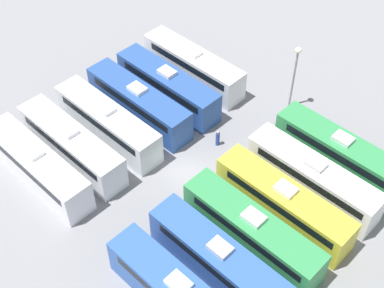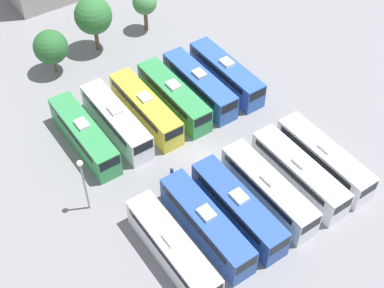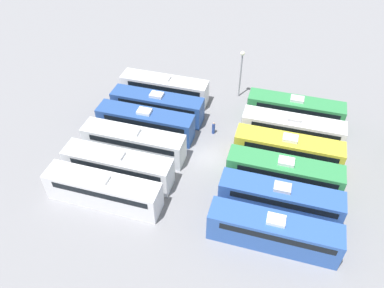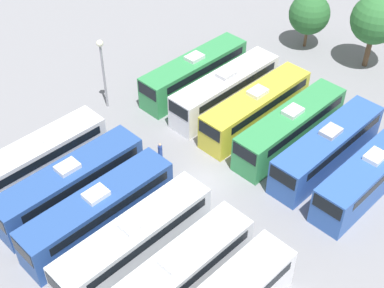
{
  "view_description": "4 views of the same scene",
  "coord_description": "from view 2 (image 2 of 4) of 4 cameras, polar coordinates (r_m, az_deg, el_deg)",
  "views": [
    {
      "loc": [
        21.42,
        21.26,
        34.41
      ],
      "look_at": [
        -0.79,
        -0.29,
        2.72
      ],
      "focal_mm": 50.0,
      "sensor_mm": 36.0,
      "label": 1
    },
    {
      "loc": [
        -22.83,
        -30.79,
        42.09
      ],
      "look_at": [
        -1.45,
        -0.01,
        2.97
      ],
      "focal_mm": 50.0,
      "sensor_mm": 36.0,
      "label": 2
    },
    {
      "loc": [
        30.03,
        6.82,
        29.64
      ],
      "look_at": [
        0.47,
        -1.8,
        1.94
      ],
      "focal_mm": 35.0,
      "sensor_mm": 36.0,
      "label": 3
    },
    {
      "loc": [
        20.17,
        -21.28,
        29.24
      ],
      "look_at": [
        -1.38,
        0.26,
        2.93
      ],
      "focal_mm": 50.0,
      "sensor_mm": 36.0,
      "label": 4
    }
  ],
  "objects": [
    {
      "name": "tree_1",
      "position": [
        69.63,
        -10.5,
        13.31
      ],
      "size": [
        4.76,
        4.76,
        7.48
      ],
      "color": "brown",
      "rests_on": "ground_plane"
    },
    {
      "name": "bus_8",
      "position": [
        60.11,
        -4.98,
        3.87
      ],
      "size": [
        2.62,
        11.68,
        3.54
      ],
      "color": "gold",
      "rests_on": "ground_plane"
    },
    {
      "name": "bus_3",
      "position": [
        52.4,
        8.1,
        -4.77
      ],
      "size": [
        2.62,
        11.68,
        3.54
      ],
      "color": "silver",
      "rests_on": "ground_plane"
    },
    {
      "name": "tree_2",
      "position": [
        73.05,
        -5.07,
        14.76
      ],
      "size": [
        3.23,
        3.23,
        5.84
      ],
      "color": "brown",
      "rests_on": "ground_plane"
    },
    {
      "name": "bus_0",
      "position": [
        47.99,
        -2.11,
        -11.03
      ],
      "size": [
        2.62,
        11.68,
        3.54
      ],
      "color": "silver",
      "rests_on": "ground_plane"
    },
    {
      "name": "bus_2",
      "position": [
        50.72,
        4.92,
        -6.71
      ],
      "size": [
        2.62,
        11.68,
        3.54
      ],
      "color": "#284C93",
      "rests_on": "ground_plane"
    },
    {
      "name": "bus_10",
      "position": [
        62.99,
        0.75,
        6.4
      ],
      "size": [
        2.62,
        11.68,
        3.54
      ],
      "color": "#2D56A8",
      "rests_on": "ground_plane"
    },
    {
      "name": "bus_1",
      "position": [
        49.45,
        1.5,
        -8.46
      ],
      "size": [
        2.62,
        11.68,
        3.54
      ],
      "color": "#284C93",
      "rests_on": "ground_plane"
    },
    {
      "name": "bus_4",
      "position": [
        54.3,
        11.31,
        -2.97
      ],
      "size": [
        2.62,
        11.68,
        3.54
      ],
      "color": "silver",
      "rests_on": "ground_plane"
    },
    {
      "name": "bus_9",
      "position": [
        61.46,
        -1.99,
        5.17
      ],
      "size": [
        2.62,
        11.68,
        3.54
      ],
      "color": "#338C4C",
      "rests_on": "ground_plane"
    },
    {
      "name": "tree_0",
      "position": [
        67.59,
        -14.84,
        9.96
      ],
      "size": [
        4.2,
        4.2,
        5.82
      ],
      "color": "brown",
      "rests_on": "ground_plane"
    },
    {
      "name": "ground_plane",
      "position": [
        56.93,
        1.19,
        -1.46
      ],
      "size": [
        119.53,
        119.53,
        0.0
      ],
      "primitive_type": "plane",
      "color": "gray"
    },
    {
      "name": "bus_6",
      "position": [
        58.0,
        -11.45,
        1.0
      ],
      "size": [
        2.62,
        11.68,
        3.54
      ],
      "color": "#338C4C",
      "rests_on": "ground_plane"
    },
    {
      "name": "worker_person",
      "position": [
        54.52,
        -2.16,
        -3.11
      ],
      "size": [
        0.36,
        0.36,
        1.64
      ],
      "color": "navy",
      "rests_on": "ground_plane"
    },
    {
      "name": "bus_5",
      "position": [
        56.18,
        13.88,
        -1.43
      ],
      "size": [
        2.62,
        11.68,
        3.54
      ],
      "color": "white",
      "rests_on": "ground_plane"
    },
    {
      "name": "light_pole",
      "position": [
        50.04,
        -11.59,
        -3.41
      ],
      "size": [
        0.6,
        0.6,
        6.8
      ],
      "color": "gray",
      "rests_on": "ground_plane"
    },
    {
      "name": "bus_11",
      "position": [
        64.75,
        3.64,
        7.58
      ],
      "size": [
        2.62,
        11.68,
        3.54
      ],
      "color": "#2D56A8",
      "rests_on": "ground_plane"
    },
    {
      "name": "bus_7",
      "position": [
        59.02,
        -8.11,
        2.54
      ],
      "size": [
        2.62,
        11.68,
        3.54
      ],
      "color": "white",
      "rests_on": "ground_plane"
    }
  ]
}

